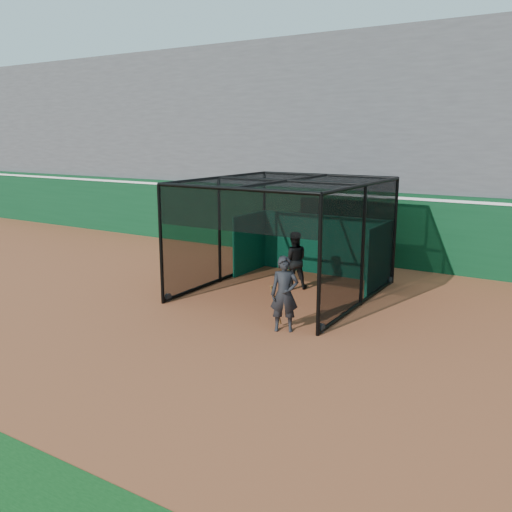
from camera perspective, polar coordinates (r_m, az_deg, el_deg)
The scene contains 6 objects.
ground at distance 12.81m, azimuth -8.04°, elevation -7.35°, with size 120.00×120.00×0.00m, color #984D2C.
outfield_wall at distance 19.58m, azimuth 7.91°, elevation 3.47°, with size 50.00×0.50×2.50m.
grandstand at distance 22.85m, azimuth 12.10°, elevation 12.62°, with size 50.00×7.85×8.95m.
batting_cage at distance 15.03m, azimuth 3.17°, elevation 1.92°, with size 4.59×5.30×3.14m.
batter at distance 15.61m, azimuth 3.99°, elevation -0.44°, with size 0.81×0.63×1.67m, color black.
on_deck_player at distance 12.17m, azimuth 3.00°, elevation -4.03°, with size 0.75×0.66×1.73m.
Camera 1 is at (7.78, -9.21, 4.32)m, focal length 38.00 mm.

